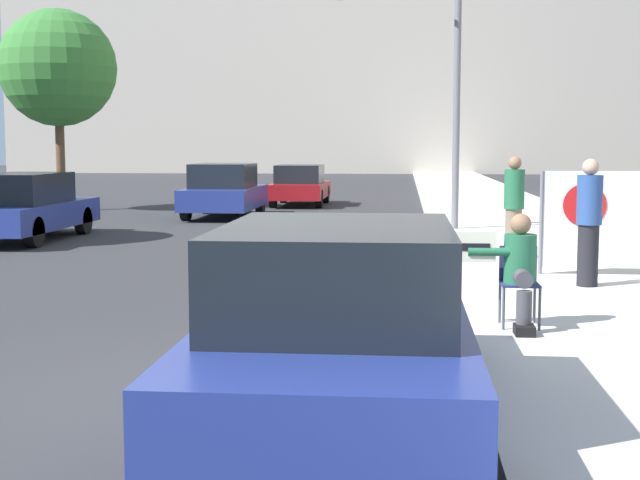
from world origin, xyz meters
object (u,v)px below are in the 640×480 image
Objects in this scene: jogger_on_sidewalk at (589,221)px; pedestrian_behind at (514,206)px; car_on_road_distant at (300,185)px; street_tree_midblock at (58,68)px; seated_protester at (519,267)px; car_on_road_midblock at (224,191)px; car_on_road_nearest at (25,207)px; parked_car_curbside at (339,328)px; traffic_light_pole at (416,44)px; protest_banner at (617,220)px.

jogger_on_sidewalk reaches higher than pedestrian_behind.
street_tree_midblock is (-7.22, -3.23, 3.75)m from car_on_road_distant.
street_tree_midblock reaches higher than seated_protester.
jogger_on_sidewalk is 0.42× the size of car_on_road_distant.
seated_protester is 0.29× the size of car_on_road_midblock.
jogger_on_sidewalk is at bearing 74.09° from seated_protester.
car_on_road_nearest is 0.72× the size of street_tree_midblock.
parked_car_curbside is 23.56m from street_tree_midblock.
car_on_road_midblock is (-5.38, 4.89, -3.56)m from traffic_light_pole.
jogger_on_sidewalk is at bearing 10.12° from pedestrian_behind.
jogger_on_sidewalk is at bearing -30.56° from car_on_road_nearest.
protest_banner is at bearing 62.95° from parked_car_curbside.
pedestrian_behind is 6.23m from traffic_light_pole.
street_tree_midblock is at bearing -155.93° from car_on_road_distant.
parked_car_curbside is (-0.69, -13.93, -3.57)m from traffic_light_pole.
parked_car_curbside is at bearing -110.78° from seated_protester.
car_on_road_nearest is 1.09× the size of car_on_road_midblock.
seated_protester is 3.20m from jogger_on_sidewalk.
pedestrian_behind is 17.74m from street_tree_midblock.
protest_banner reaches higher than car_on_road_midblock.
street_tree_midblock reaches higher than parked_car_curbside.
pedestrian_behind reaches higher than parked_car_curbside.
jogger_on_sidewalk is at bearing -48.27° from street_tree_midblock.
parked_car_curbside is 19.39m from car_on_road_midblock.
street_tree_midblock is (-12.65, 11.96, 3.41)m from pedestrian_behind.
seated_protester is 0.19× the size of traffic_light_pole.
pedestrian_behind is (0.65, 5.86, 0.24)m from seated_protester.
jogger_on_sidewalk reaches higher than protest_banner.
jogger_on_sidewalk is 12.46m from car_on_road_nearest.
pedestrian_behind is at bearing 124.94° from protest_banner.
car_on_road_midblock is (-4.69, 18.82, 0.01)m from parked_car_curbside.
pedestrian_behind is at bearing 91.82° from seated_protester.
car_on_road_midblock is 1.00× the size of car_on_road_distant.
pedestrian_behind is 12.16m from car_on_road_midblock.
jogger_on_sidewalk reaches higher than seated_protester.
traffic_light_pole is (-1.63, 5.04, 3.28)m from pedestrian_behind.
jogger_on_sidewalk is 0.28× the size of traffic_light_pole.
pedestrian_behind is at bearing -43.40° from street_tree_midblock.
street_tree_midblock reaches higher than protest_banner.
car_on_road_nearest is at bearing -111.51° from car_on_road_distant.
protest_banner is at bearing 32.63° from pedestrian_behind.
street_tree_midblock reaches higher than car_on_road_distant.
protest_banner reaches higher than parked_car_curbside.
seated_protester is 11.50m from traffic_light_pole.
car_on_road_distant is (1.58, 5.26, -0.06)m from car_on_road_midblock.
traffic_light_pole is at bearing 11.10° from car_on_road_nearest.
parked_car_curbside is (-1.67, -3.03, -0.05)m from seated_protester.
traffic_light_pole is at bearing -164.37° from pedestrian_behind.
traffic_light_pole is 8.09m from car_on_road_midblock.
street_tree_midblock reaches higher than car_on_road_midblock.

